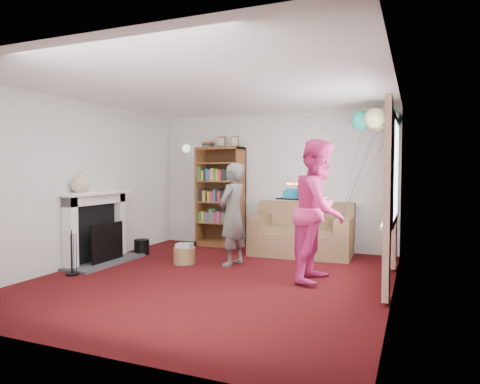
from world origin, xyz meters
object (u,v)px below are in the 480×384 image
at_px(bookcase, 221,198).
at_px(person_magenta, 320,210).
at_px(person_striped, 233,214).
at_px(birthday_cake, 294,194).
at_px(sofa, 302,235).

height_order(bookcase, person_magenta, bookcase).
height_order(person_striped, birthday_cake, person_striped).
distance_m(person_striped, person_magenta, 1.47).
bearing_deg(person_striped, person_magenta, 84.34).
distance_m(sofa, person_magenta, 1.84).
bearing_deg(sofa, person_magenta, -70.56).
xyz_separation_m(bookcase, sofa, (1.65, -0.23, -0.59)).
distance_m(sofa, person_striped, 1.53).
xyz_separation_m(bookcase, person_magenta, (2.28, -1.85, 0.01)).
bearing_deg(birthday_cake, person_striped, 171.37).
relative_size(sofa, birthday_cake, 4.40).
distance_m(person_magenta, birthday_cake, 0.50).
bearing_deg(bookcase, birthday_cake, -40.82).
height_order(person_magenta, birthday_cake, person_magenta).
xyz_separation_m(person_striped, person_magenta, (1.41, -0.38, 0.15)).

